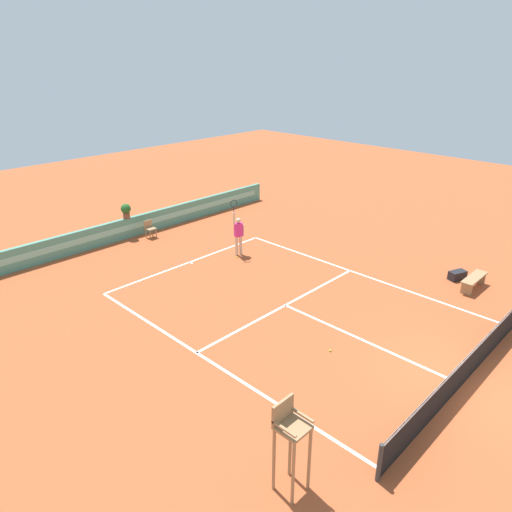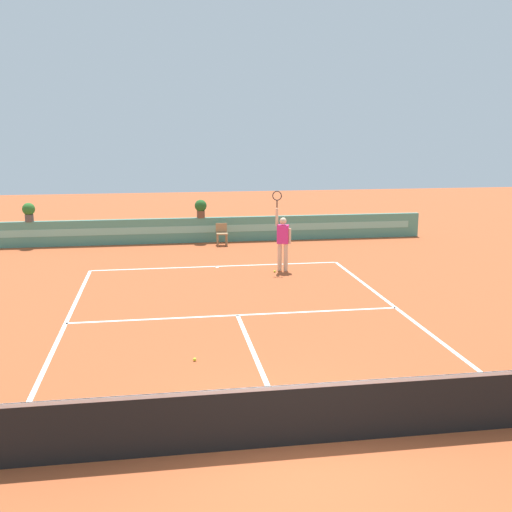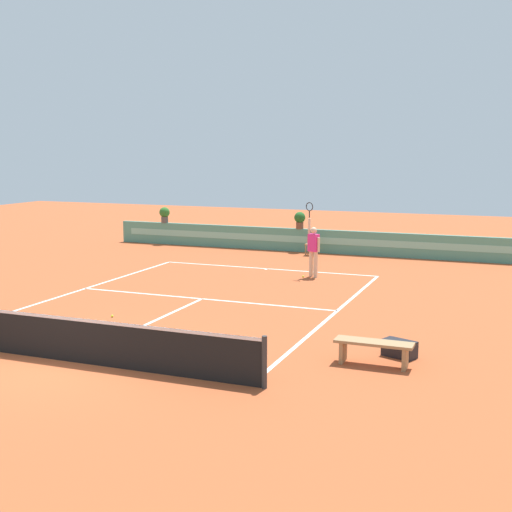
{
  "view_description": "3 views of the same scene",
  "coord_description": "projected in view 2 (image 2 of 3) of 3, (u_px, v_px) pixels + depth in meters",
  "views": [
    {
      "loc": [
        -11.54,
        -3.32,
        8.4
      ],
      "look_at": [
        0.82,
        8.67,
        1.0
      ],
      "focal_mm": 33.42,
      "sensor_mm": 36.0,
      "label": 1
    },
    {
      "loc": [
        -1.81,
        -7.99,
        4.56
      ],
      "look_at": [
        0.82,
        8.67,
        1.0
      ],
      "focal_mm": 42.95,
      "sensor_mm": 36.0,
      "label": 2
    },
    {
      "loc": [
        8.66,
        -11.2,
        4.37
      ],
      "look_at": [
        0.82,
        8.67,
        1.0
      ],
      "focal_mm": 47.5,
      "sensor_mm": 36.0,
      "label": 3
    }
  ],
  "objects": [
    {
      "name": "ground_plane",
      "position": [
        240.0,
        320.0,
        14.74
      ],
      "size": [
        60.0,
        60.0,
        0.0
      ],
      "primitive_type": "plane",
      "color": "#A84C28"
    },
    {
      "name": "court_lines",
      "position": [
        236.0,
        311.0,
        15.43
      ],
      "size": [
        8.32,
        11.94,
        0.01
      ],
      "color": "white",
      "rests_on": "ground"
    },
    {
      "name": "net",
      "position": [
        293.0,
        413.0,
        8.83
      ],
      "size": [
        8.92,
        0.1,
        1.0
      ],
      "color": "#333333",
      "rests_on": "ground"
    },
    {
      "name": "back_wall_barrier",
      "position": [
        206.0,
        230.0,
        24.68
      ],
      "size": [
        18.0,
        0.21,
        1.0
      ],
      "color": "#4C8E7A",
      "rests_on": "ground"
    },
    {
      "name": "ball_kid_chair",
      "position": [
        222.0,
        233.0,
        24.06
      ],
      "size": [
        0.44,
        0.44,
        0.85
      ],
      "color": "#99754C",
      "rests_on": "ground"
    },
    {
      "name": "tennis_player",
      "position": [
        283.0,
        239.0,
        19.62
      ],
      "size": [
        0.58,
        0.34,
        2.58
      ],
      "color": "beige",
      "rests_on": "ground"
    },
    {
      "name": "tennis_ball_near_baseline",
      "position": [
        275.0,
        271.0,
        19.59
      ],
      "size": [
        0.07,
        0.07,
        0.07
      ],
      "primitive_type": "sphere",
      "color": "#CCE033",
      "rests_on": "ground"
    },
    {
      "name": "tennis_ball_mid_court",
      "position": [
        195.0,
        359.0,
        12.16
      ],
      "size": [
        0.07,
        0.07,
        0.07
      ],
      "primitive_type": "sphere",
      "color": "#CCE033",
      "rests_on": "ground"
    },
    {
      "name": "potted_plant_far_left",
      "position": [
        29.0,
        211.0,
        23.45
      ],
      "size": [
        0.48,
        0.48,
        0.72
      ],
      "color": "#514C47",
      "rests_on": "back_wall_barrier"
    },
    {
      "name": "potted_plant_centre",
      "position": [
        201.0,
        207.0,
        24.46
      ],
      "size": [
        0.48,
        0.48,
        0.72
      ],
      "color": "brown",
      "rests_on": "back_wall_barrier"
    }
  ]
}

